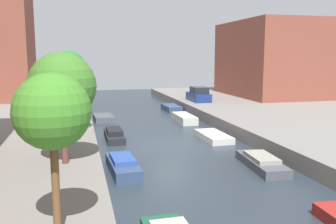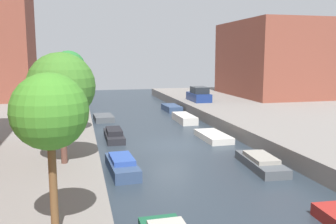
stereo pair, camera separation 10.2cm
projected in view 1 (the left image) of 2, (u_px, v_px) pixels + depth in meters
The scene contains 14 objects.
ground_plane at pixel (171, 145), 24.75m from camera, with size 84.00×84.00×0.00m, color #28333D.
low_block_right at pixel (272, 59), 46.22m from camera, with size 10.00×14.23×9.20m, color brown.
street_tree_0 at pixel (52, 113), 9.83m from camera, with size 2.10×2.10×4.55m.
street_tree_1 at pixel (62, 87), 16.62m from camera, with size 3.09×3.09×5.15m.
street_tree_2 at pixel (67, 81), 23.62m from camera, with size 2.84×2.84×4.82m.
street_tree_3 at pixel (69, 68), 30.37m from camera, with size 2.75×2.75×5.42m.
parked_car at pixel (199, 95), 40.70m from camera, with size 1.86×4.05×1.61m.
moored_boat_left_2 at pixel (123, 165), 18.96m from camera, with size 1.49×3.96×0.83m.
moored_boat_left_3 at pixel (114, 135), 26.39m from camera, with size 1.24×4.10×0.82m.
moored_boat_left_4 at pixel (103, 118), 34.05m from camera, with size 1.81×3.13×0.52m.
moored_boat_right_2 at pixel (262, 162), 19.72m from camera, with size 1.73×4.29×0.69m.
moored_boat_right_3 at pixel (213, 136), 26.44m from camera, with size 1.73×3.86×0.44m.
moored_boat_right_4 at pixel (184, 118), 33.41m from camera, with size 1.40×4.03×0.67m.
moored_boat_right_5 at pixel (171, 108), 40.12m from camera, with size 1.61×3.62×0.64m.
Camera 1 is at (-5.97, -23.38, 5.97)m, focal length 39.18 mm.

